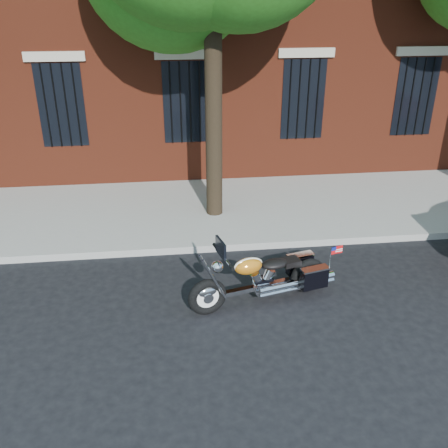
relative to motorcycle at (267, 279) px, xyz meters
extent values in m
plane|color=black|center=(-1.04, 0.50, -0.44)|extent=(120.00, 120.00, 0.00)
cube|color=gray|center=(-1.04, 1.88, -0.37)|extent=(40.00, 0.16, 0.15)
cube|color=gray|center=(-1.04, 3.76, -0.37)|extent=(40.00, 3.60, 0.15)
cube|color=black|center=(-1.04, 5.61, 1.76)|extent=(1.10, 0.14, 2.00)
cube|color=#B2A893|center=(-1.04, 5.58, 2.91)|extent=(1.40, 0.20, 0.22)
cylinder|color=black|center=(-1.04, 5.53, 1.76)|extent=(0.04, 0.04, 2.00)
cylinder|color=black|center=(-0.54, 3.40, 2.06)|extent=(0.36, 0.36, 5.00)
torus|color=black|center=(-1.02, -0.25, -0.11)|extent=(0.66, 0.30, 0.65)
torus|color=black|center=(0.76, 0.20, -0.11)|extent=(0.66, 0.30, 0.65)
cylinder|color=white|center=(-1.02, -0.25, -0.11)|extent=(0.48, 0.17, 0.48)
cylinder|color=white|center=(0.76, 0.20, -0.11)|extent=(0.48, 0.17, 0.48)
ellipsoid|color=white|center=(-1.02, -0.25, -0.02)|extent=(0.36, 0.20, 0.19)
ellipsoid|color=orange|center=(0.76, 0.20, 0.00)|extent=(0.36, 0.21, 0.19)
cube|color=white|center=(-0.13, -0.03, -0.13)|extent=(1.43, 0.45, 0.08)
cylinder|color=white|center=(-0.08, -0.02, -0.15)|extent=(0.34, 0.24, 0.31)
cylinder|color=white|center=(0.43, -0.07, -0.14)|extent=(1.19, 0.38, 0.09)
ellipsoid|color=orange|center=(-0.33, -0.08, 0.31)|extent=(0.53, 0.38, 0.28)
ellipsoid|color=black|center=(0.13, 0.04, 0.25)|extent=(0.52, 0.38, 0.15)
cube|color=black|center=(0.67, 0.43, -0.01)|extent=(0.49, 0.26, 0.37)
cube|color=black|center=(0.79, -0.05, -0.01)|extent=(0.49, 0.26, 0.37)
cylinder|color=white|center=(-0.76, -0.18, 0.58)|extent=(0.22, 0.74, 0.03)
sphere|color=white|center=(-0.85, -0.21, 0.41)|extent=(0.23, 0.23, 0.19)
cube|color=black|center=(-0.79, -0.19, 0.74)|extent=(0.13, 0.38, 0.27)
cube|color=red|center=(1.15, 0.00, 0.47)|extent=(0.21, 0.07, 0.14)
camera|label=1|loc=(-1.53, -6.94, 4.41)|focal=40.00mm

